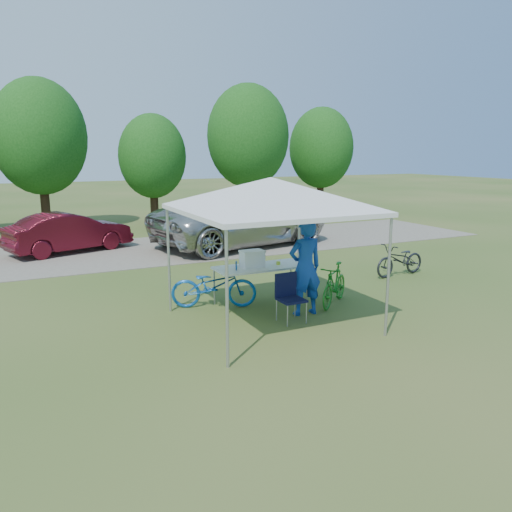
{
  "coord_description": "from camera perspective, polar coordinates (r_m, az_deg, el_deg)",
  "views": [
    {
      "loc": [
        -4.18,
        -7.97,
        3.17
      ],
      "look_at": [
        0.68,
        2.0,
        0.85
      ],
      "focal_mm": 35.0,
      "sensor_mm": 36.0,
      "label": 1
    }
  ],
  "objects": [
    {
      "name": "ground",
      "position": [
        9.54,
        1.63,
        -7.6
      ],
      "size": [
        100.0,
        100.0,
        0.0
      ],
      "primitive_type": "plane",
      "color": "#2D5119",
      "rests_on": "ground"
    },
    {
      "name": "gravel_strip",
      "position": [
        16.81,
        -11.1,
        0.74
      ],
      "size": [
        24.0,
        5.0,
        0.02
      ],
      "primitive_type": "cube",
      "color": "gray",
      "rests_on": "ground"
    },
    {
      "name": "canopy",
      "position": [
        9.01,
        1.73,
        8.51
      ],
      "size": [
        4.53,
        4.53,
        3.0
      ],
      "color": "#A5A5AA",
      "rests_on": "ground"
    },
    {
      "name": "treeline",
      "position": [
        22.36,
        -16.34,
        12.27
      ],
      "size": [
        24.89,
        4.28,
        6.3
      ],
      "color": "#382314",
      "rests_on": "ground"
    },
    {
      "name": "folding_table",
      "position": [
        10.54,
        0.58,
        -1.37
      ],
      "size": [
        1.97,
        0.82,
        0.81
      ],
      "color": "white",
      "rests_on": "ground"
    },
    {
      "name": "folding_chair",
      "position": [
        9.52,
        3.76,
        -4.26
      ],
      "size": [
        0.47,
        0.49,
        0.91
      ],
      "rotation": [
        0.0,
        0.0,
        0.02
      ],
      "color": "black",
      "rests_on": "ground"
    },
    {
      "name": "cooler",
      "position": [
        10.41,
        -0.44,
        -0.3
      ],
      "size": [
        0.49,
        0.33,
        0.35
      ],
      "color": "white",
      "rests_on": "folding_table"
    },
    {
      "name": "ice_cream_cup",
      "position": [
        10.66,
        2.57,
        -0.81
      ],
      "size": [
        0.09,
        0.09,
        0.07
      ],
      "primitive_type": "cylinder",
      "color": "#C1DC33",
      "rests_on": "folding_table"
    },
    {
      "name": "cyclist",
      "position": [
        9.81,
        5.63,
        -1.29
      ],
      "size": [
        0.72,
        0.49,
        1.91
      ],
      "primitive_type": "imported",
      "rotation": [
        0.0,
        0.0,
        3.1
      ],
      "color": "#133C9E",
      "rests_on": "ground"
    },
    {
      "name": "bike_blue",
      "position": [
        10.36,
        -4.84,
        -3.39
      ],
      "size": [
        1.86,
        1.25,
        0.92
      ],
      "primitive_type": "imported",
      "rotation": [
        0.0,
        0.0,
        1.17
      ],
      "color": "#1251A1",
      "rests_on": "ground"
    },
    {
      "name": "bike_green",
      "position": [
        10.61,
        8.95,
        -3.25
      ],
      "size": [
        1.41,
        1.23,
        0.88
      ],
      "primitive_type": "imported",
      "rotation": [
        0.0,
        0.0,
        -0.91
      ],
      "color": "#19731B",
      "rests_on": "ground"
    },
    {
      "name": "bike_dark",
      "position": [
        13.49,
        16.18,
        -0.4
      ],
      "size": [
        1.68,
        0.74,
        0.85
      ],
      "primitive_type": "imported",
      "rotation": [
        0.0,
        0.0,
        -1.46
      ],
      "color": "black",
      "rests_on": "ground"
    },
    {
      "name": "minivan",
      "position": [
        17.15,
        -1.58,
        4.19
      ],
      "size": [
        6.8,
        4.2,
        1.76
      ],
      "primitive_type": "imported",
      "rotation": [
        0.0,
        0.0,
        1.79
      ],
      "color": "#B1B0AD",
      "rests_on": "gravel_strip"
    },
    {
      "name": "sedan",
      "position": [
        17.05,
        -20.55,
        2.57
      ],
      "size": [
        4.08,
        2.52,
        1.27
      ],
      "primitive_type": "imported",
      "rotation": [
        0.0,
        0.0,
        1.9
      ],
      "color": "#4F0D18",
      "rests_on": "gravel_strip"
    }
  ]
}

